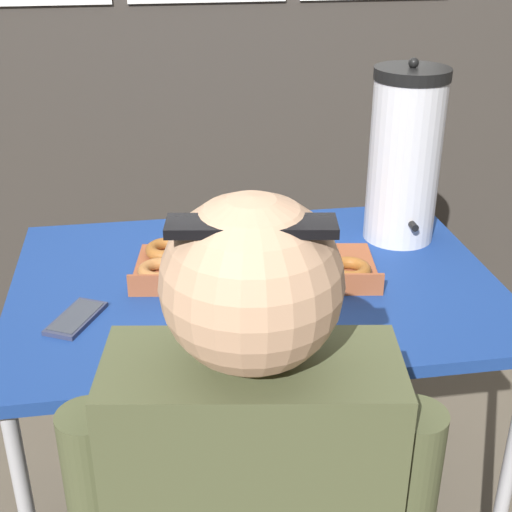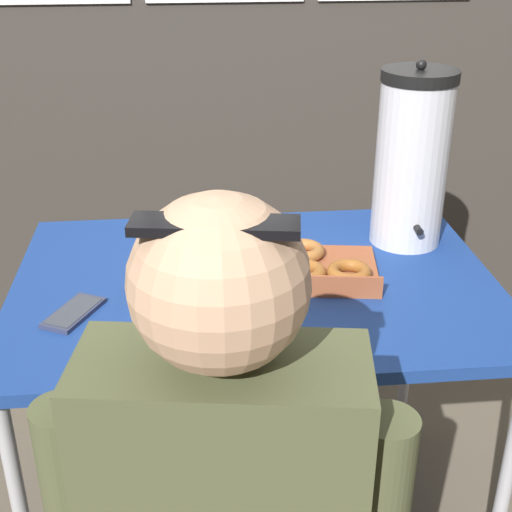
{
  "view_description": "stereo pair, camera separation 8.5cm",
  "coord_description": "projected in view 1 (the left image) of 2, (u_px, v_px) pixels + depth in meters",
  "views": [
    {
      "loc": [
        -0.23,
        -1.43,
        1.55
      ],
      "look_at": [
        0.0,
        0.0,
        0.84
      ],
      "focal_mm": 50.0,
      "sensor_mm": 36.0,
      "label": 1
    },
    {
      "loc": [
        -0.14,
        -1.44,
        1.55
      ],
      "look_at": [
        0.0,
        0.0,
        0.84
      ],
      "focal_mm": 50.0,
      "sensor_mm": 36.0,
      "label": 2
    }
  ],
  "objects": [
    {
      "name": "folding_table",
      "position": [
        255.0,
        301.0,
        1.66
      ],
      "size": [
        1.1,
        0.78,
        0.78
      ],
      "color": "navy",
      "rests_on": "ground"
    },
    {
      "name": "coffee_urn",
      "position": [
        405.0,
        156.0,
        1.76
      ],
      "size": [
        0.18,
        0.21,
        0.46
      ],
      "color": "silver",
      "rests_on": "folding_table"
    },
    {
      "name": "cell_phone",
      "position": [
        76.0,
        318.0,
        1.47
      ],
      "size": [
        0.13,
        0.16,
        0.01
      ],
      "rotation": [
        0.0,
        0.0,
        -0.47
      ],
      "color": "#2D334C",
      "rests_on": "folding_table"
    },
    {
      "name": "donut_box",
      "position": [
        250.0,
        265.0,
        1.66
      ],
      "size": [
        0.59,
        0.32,
        0.05
      ],
      "rotation": [
        0.0,
        0.0,
        -0.15
      ],
      "color": "brown",
      "rests_on": "folding_table"
    }
  ]
}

